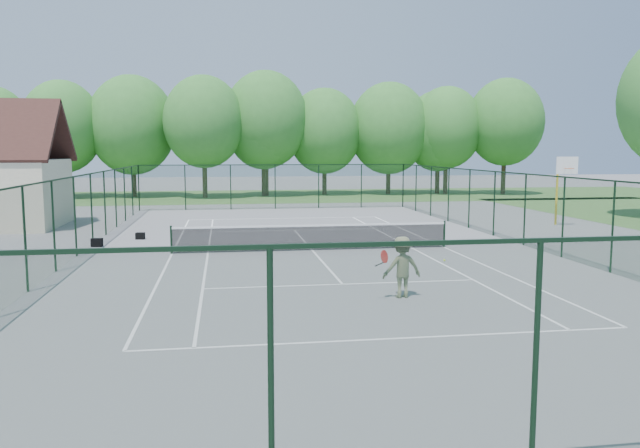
# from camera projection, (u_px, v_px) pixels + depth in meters

# --- Properties ---
(ground) EXTENTS (140.00, 140.00, 0.00)m
(ground) POSITION_uv_depth(u_px,v_px,m) (312.00, 250.00, 24.91)
(ground) COLOR slate
(ground) RESTS_ON ground
(grass_far) EXTENTS (80.00, 16.00, 0.01)m
(grass_far) POSITION_uv_depth(u_px,v_px,m) (264.00, 196.00, 54.35)
(grass_far) COLOR #487433
(grass_far) RESTS_ON ground
(court_lines) EXTENTS (11.05, 23.85, 0.01)m
(court_lines) POSITION_uv_depth(u_px,v_px,m) (312.00, 250.00, 24.91)
(court_lines) COLOR white
(court_lines) RESTS_ON ground
(tennis_net) EXTENTS (11.08, 0.08, 1.10)m
(tennis_net) POSITION_uv_depth(u_px,v_px,m) (312.00, 236.00, 24.84)
(tennis_net) COLOR black
(tennis_net) RESTS_ON ground
(fence_enclosure) EXTENTS (18.05, 36.05, 3.02)m
(fence_enclosure) POSITION_uv_depth(u_px,v_px,m) (312.00, 212.00, 24.72)
(fence_enclosure) COLOR #1B3E24
(fence_enclosure) RESTS_ON ground
(tree_line_far) EXTENTS (39.40, 6.40, 9.70)m
(tree_line_far) POSITION_uv_depth(u_px,v_px,m) (263.00, 127.00, 53.64)
(tree_line_far) COLOR #3C2F1D
(tree_line_far) RESTS_ON ground
(basketball_goal) EXTENTS (1.20, 1.43, 3.65)m
(basketball_goal) POSITION_uv_depth(u_px,v_px,m) (562.00, 177.00, 32.73)
(basketball_goal) COLOR yellow
(basketball_goal) RESTS_ON ground
(sports_bag_a) EXTENTS (0.48, 0.35, 0.35)m
(sports_bag_a) POSITION_uv_depth(u_px,v_px,m) (97.00, 243.00, 25.83)
(sports_bag_a) COLOR black
(sports_bag_a) RESTS_ON ground
(sports_bag_b) EXTENTS (0.42, 0.30, 0.30)m
(sports_bag_b) POSITION_uv_depth(u_px,v_px,m) (140.00, 236.00, 27.99)
(sports_bag_b) COLOR black
(sports_bag_b) RESTS_ON ground
(tennis_player) EXTENTS (2.25, 0.92, 1.67)m
(tennis_player) POSITION_uv_depth(u_px,v_px,m) (402.00, 267.00, 16.90)
(tennis_player) COLOR #595D41
(tennis_player) RESTS_ON ground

